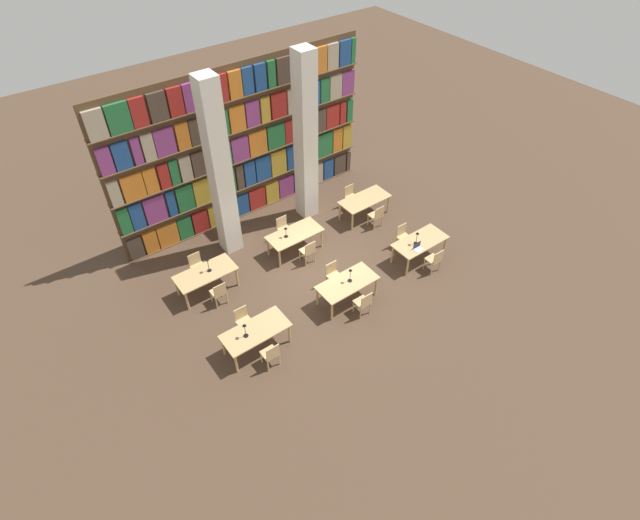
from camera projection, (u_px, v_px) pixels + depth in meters
The scene contains 28 objects.
ground_plane at pixel (317, 273), 16.15m from camera, with size 40.00×40.00×0.00m, color #4C3828.
bookshelf_bank at pixel (244, 147), 16.78m from camera, with size 9.42×0.35×5.50m.
pillar_left at pixel (220, 172), 15.05m from camera, with size 0.60×0.60×6.00m.
pillar_center at pixel (306, 140), 16.44m from camera, with size 0.60×0.60×6.00m.
reading_table_0 at pixel (256, 332), 13.51m from camera, with size 1.85×0.88×0.76m.
chair_0 at pixel (271, 354), 13.22m from camera, with size 0.42×0.40×0.89m.
chair_1 at pixel (243, 320), 14.07m from camera, with size 0.42×0.40×0.89m.
desk_lamp_0 at pixel (245, 328), 13.09m from camera, with size 0.14×0.14×0.49m.
reading_table_1 at pixel (347, 284), 14.84m from camera, with size 1.85×0.88×0.76m.
chair_2 at pixel (364, 302), 14.56m from camera, with size 0.42×0.40×0.89m.
chair_3 at pixel (333, 274), 15.41m from camera, with size 0.42×0.40×0.89m.
desk_lamp_1 at pixel (350, 273), 14.60m from camera, with size 0.14×0.14×0.49m.
reading_table_2 at pixel (420, 243), 16.21m from camera, with size 1.85×0.88×0.76m.
chair_4 at pixel (435, 260), 15.91m from camera, with size 0.42×0.40×0.89m.
chair_5 at pixel (403, 236), 16.76m from camera, with size 0.42×0.40×0.89m.
desk_lamp_2 at pixel (417, 236), 15.84m from camera, with size 0.14×0.14×0.47m.
laptop at pixel (418, 248), 15.83m from camera, with size 0.32×0.22×0.21m.
reading_table_3 at pixel (206, 275), 15.14m from camera, with size 1.85×0.88×0.76m.
chair_6 at pixel (219, 292), 14.86m from camera, with size 0.42×0.40×0.89m.
chair_7 at pixel (197, 265), 15.71m from camera, with size 0.42×0.40×0.89m.
desk_lamp_3 at pixel (208, 263), 14.91m from camera, with size 0.14×0.14×0.50m.
reading_table_4 at pixel (295, 235), 16.49m from camera, with size 1.85×0.88×0.76m.
chair_8 at pixel (308, 251), 16.21m from camera, with size 0.42×0.40×0.89m.
chair_9 at pixel (284, 228), 17.06m from camera, with size 0.42×0.40×0.89m.
desk_lamp_4 at pixel (286, 230), 16.12m from camera, with size 0.14×0.14×0.40m.
reading_table_5 at pixel (365, 201), 17.89m from camera, with size 1.85×0.88×0.76m.
chair_10 at pixel (377, 215), 17.58m from camera, with size 0.42×0.40×0.89m.
chair_11 at pixel (351, 196), 18.43m from camera, with size 0.42×0.40×0.89m.
Camera 1 is at (-6.79, -9.29, 11.33)m, focal length 28.00 mm.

